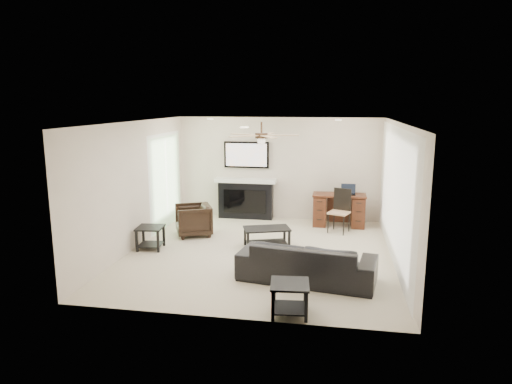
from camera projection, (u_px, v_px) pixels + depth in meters
room_shell at (271, 166)px, 8.52m from camera, size 5.50×5.54×2.52m
sofa at (307, 262)px, 7.39m from camera, size 2.31×1.19×0.64m
armchair at (193, 220)px, 9.90m from camera, size 0.98×0.97×0.68m
coffee_table at (267, 238)px, 9.11m from camera, size 1.01×0.77×0.40m
end_table_near at (290, 299)px, 6.23m from camera, size 0.57×0.57×0.45m
end_table_left at (151, 238)px, 9.01m from camera, size 0.55×0.55×0.45m
fireplace_unit at (246, 181)px, 11.25m from camera, size 1.52×0.34×1.91m
desk at (339, 210)px, 10.65m from camera, size 1.22×0.56×0.76m
desk_chair at (339, 211)px, 10.10m from camera, size 0.55×0.56×0.97m
laptop at (348, 190)px, 10.50m from camera, size 0.33×0.24×0.23m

